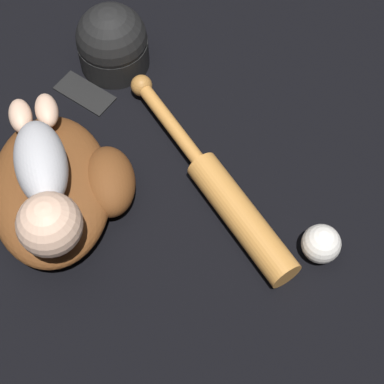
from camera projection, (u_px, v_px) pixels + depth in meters
The scene contains 6 objects.
ground_plane at pixel (45, 189), 1.27m from camera, with size 6.00×6.00×0.00m, color black.
baseball_glove at pixel (61, 188), 1.22m from camera, with size 0.37×0.32×0.09m.
baby_figure at pixel (45, 184), 1.11m from camera, with size 0.36×0.13×0.11m.
baseball_bat at pixel (224, 195), 1.23m from camera, with size 0.53×0.17×0.06m.
baseball at pixel (321, 244), 1.17m from camera, with size 0.07×0.07×0.07m.
baseball_cap at pixel (112, 44), 1.37m from camera, with size 0.21×0.23×0.15m.
Camera 1 is at (0.69, 0.06, 1.11)m, focal length 60.00 mm.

